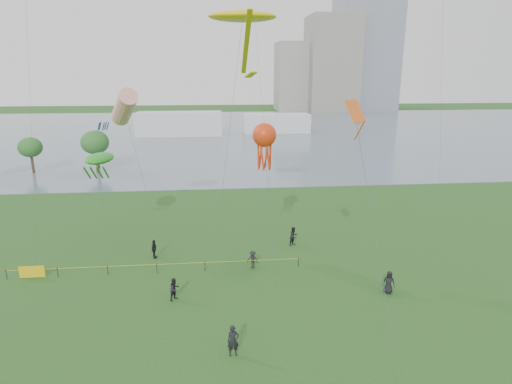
{
  "coord_description": "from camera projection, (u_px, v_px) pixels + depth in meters",
  "views": [
    {
      "loc": [
        -2.79,
        -19.06,
        16.27
      ],
      "look_at": [
        0.0,
        10.0,
        8.0
      ],
      "focal_mm": 30.0,
      "sensor_mm": 36.0,
      "label": 1
    }
  ],
  "objects": [
    {
      "name": "spectator_d",
      "position": [
        389.0,
        282.0,
        32.29
      ],
      "size": [
        1.01,
        0.82,
        1.79
      ],
      "primitive_type": "imported",
      "rotation": [
        0.0,
        0.0,
        -0.32
      ],
      "color": "black",
      "rests_on": "ground_plane"
    },
    {
      "name": "spectator_a",
      "position": [
        175.0,
        289.0,
        31.38
      ],
      "size": [
        1.04,
        1.05,
        1.71
      ],
      "primitive_type": "imported",
      "rotation": [
        0.0,
        0.0,
        0.83
      ],
      "color": "black",
      "rests_on": "ground_plane"
    },
    {
      "name": "pavilion_right",
      "position": [
        276.0,
        123.0,
        117.41
      ],
      "size": [
        18.0,
        7.0,
        5.0
      ],
      "primitive_type": "cube",
      "color": "silver",
      "rests_on": "ground_plane"
    },
    {
      "name": "building_low",
      "position": [
        295.0,
        77.0,
        182.97
      ],
      "size": [
        16.0,
        18.0,
        28.0
      ],
      "primitive_type": "cube",
      "color": "gray",
      "rests_on": "ground_plane"
    },
    {
      "name": "spectator_c",
      "position": [
        154.0,
        249.0,
        38.4
      ],
      "size": [
        0.63,
        1.08,
        1.73
      ],
      "primitive_type": "imported",
      "rotation": [
        0.0,
        0.0,
        1.35
      ],
      "color": "black",
      "rests_on": "ground_plane"
    },
    {
      "name": "kite_windsock",
      "position": [
        124.0,
        107.0,
        40.09
      ],
      "size": [
        5.91,
        7.72,
        14.88
      ],
      "rotation": [
        0.0,
        0.0,
        -0.35
      ],
      "color": "#3F3F42"
    },
    {
      "name": "spectator_g",
      "position": [
        294.0,
        236.0,
        41.27
      ],
      "size": [
        1.13,
        1.11,
        1.83
      ],
      "primitive_type": "imported",
      "rotation": [
        0.0,
        0.0,
        0.72
      ],
      "color": "black",
      "rests_on": "ground_plane"
    },
    {
      "name": "kite_octopus",
      "position": [
        264.0,
        136.0,
        35.16
      ],
      "size": [
        1.97,
        5.89,
        12.2
      ],
      "rotation": [
        0.0,
        0.0,
        -0.31
      ],
      "color": "#3F3F42"
    },
    {
      "name": "spectator_b",
      "position": [
        253.0,
        259.0,
        36.46
      ],
      "size": [
        1.16,
        0.93,
        1.57
      ],
      "primitive_type": "imported",
      "rotation": [
        0.0,
        0.0,
        -0.4
      ],
      "color": "black",
      "rests_on": "ground_plane"
    },
    {
      "name": "spectator_f",
      "position": [
        233.0,
        341.0,
        25.16
      ],
      "size": [
        0.74,
        0.52,
        1.94
      ],
      "primitive_type": "imported",
      "rotation": [
        0.0,
        0.0,
        0.08
      ],
      "color": "black",
      "rests_on": "ground_plane"
    },
    {
      "name": "kite_creature",
      "position": [
        100.0,
        159.0,
        39.92
      ],
      "size": [
        2.47,
        8.35,
        8.86
      ],
      "rotation": [
        0.0,
        0.0,
        -0.08
      ],
      "color": "#3F3F42"
    },
    {
      "name": "pavilion_left",
      "position": [
        180.0,
        124.0,
        112.02
      ],
      "size": [
        22.0,
        8.0,
        6.0
      ],
      "primitive_type": "cube",
      "color": "silver",
      "rests_on": "ground_plane"
    },
    {
      "name": "kite_delta",
      "position": [
        357.0,
        122.0,
        24.77
      ],
      "size": [
        1.59,
        9.05,
        14.66
      ],
      "rotation": [
        0.0,
        0.0,
        -0.02
      ],
      "color": "#3F3F42"
    },
    {
      "name": "trees",
      "position": [
        23.0,
        147.0,
        67.21
      ],
      "size": [
        30.31,
        14.6,
        7.05
      ],
      "color": "#3C2A1B",
      "rests_on": "ground_plane"
    },
    {
      "name": "fence",
      "position": [
        81.0,
        270.0,
        35.1
      ],
      "size": [
        24.07,
        0.07,
        1.05
      ],
      "color": "black",
      "rests_on": "ground_plane"
    },
    {
      "name": "building_mid",
      "position": [
        331.0,
        64.0,
        177.15
      ],
      "size": [
        20.0,
        20.0,
        38.0
      ],
      "primitive_type": "cube",
      "color": "gray",
      "rests_on": "ground_plane"
    },
    {
      "name": "lake",
      "position": [
        225.0,
        132.0,
        118.72
      ],
      "size": [
        400.0,
        120.0,
        0.08
      ],
      "primitive_type": "cube",
      "color": "slate",
      "rests_on": "ground_plane"
    },
    {
      "name": "kite_stingray",
      "position": [
        242.0,
        17.0,
        34.64
      ],
      "size": [
        5.9,
        10.23,
        20.99
      ],
      "rotation": [
        0.0,
        0.0,
        0.23
      ],
      "color": "#3F3F42"
    }
  ]
}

